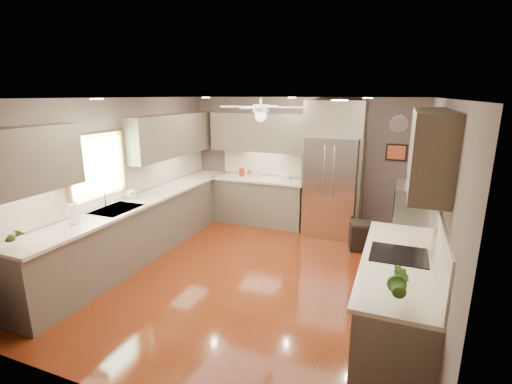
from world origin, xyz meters
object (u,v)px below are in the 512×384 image
Objects in this scene: canister_b at (250,173)px; bowl at (285,178)px; microwave at (416,202)px; refrigerator at (333,171)px; potted_plant_left at (14,236)px; canister_c at (259,173)px; stool at (362,236)px; canister_a at (242,172)px; soap_bottle at (132,193)px; potted_plant_right at (398,282)px; paper_towel at (73,214)px.

bowl is (0.73, 0.02, -0.04)m from canister_b.
bowl is 3.62m from microwave.
refrigerator reaches higher than microwave.
canister_c is at bearing 74.58° from potted_plant_left.
canister_b is 2.51m from stool.
canister_a is 1.24× the size of canister_b.
canister_c is (0.17, 0.02, 0.02)m from canister_b.
microwave is at bearing 20.19° from potted_plant_left.
soap_bottle is 2.88m from bowl.
bowl is (-2.13, 3.89, -0.15)m from potted_plant_right.
canister_b is 0.53× the size of potted_plant_left.
canister_b reaches higher than bowl.
canister_a is at bearing 66.70° from soap_bottle.
microwave reaches higher than potted_plant_right.
microwave is 2.56m from stool.
canister_a is 0.18m from canister_b.
stool is at bearing -42.06° from refrigerator.
soap_bottle reaches higher than stool.
potted_plant_left is 0.49× the size of microwave.
refrigerator is (-1.21, 3.81, 0.07)m from potted_plant_right.
potted_plant_right is 3.90m from paper_towel.
microwave reaches higher than stool.
microwave is at bearing -63.91° from refrigerator.
microwave is 2.03× the size of paper_towel.
potted_plant_left is 0.78× the size of potted_plant_right.
potted_plant_left is at bearing -105.42° from canister_c.
refrigerator is (2.66, 4.17, 0.11)m from potted_plant_left.
paper_towel is (-3.87, 0.43, -0.03)m from potted_plant_right.
refrigerator reaches higher than canister_a.
soap_bottle is (-1.11, -2.18, 0.02)m from canister_b.
canister_c is 1.49m from refrigerator.
canister_b is 0.73m from bowl.
bowl is (1.73, 4.25, -0.11)m from potted_plant_left.
potted_plant_left is 4.26m from microwave.
canister_a is 1.04× the size of canister_c.
paper_towel is at bearing -106.29° from canister_b.
potted_plant_right is at bearing -51.79° from canister_a.
potted_plant_left reaches higher than soap_bottle.
potted_plant_right is 1.17m from microwave.
canister_a is 2.37m from soap_bottle.
refrigerator is at bearing 51.77° from paper_towel.
potted_plant_left is at bearing -174.71° from potted_plant_right.
canister_a is 4.92m from potted_plant_right.
canister_a is 0.65× the size of paper_towel.
refrigerator is (0.93, -0.08, 0.22)m from bowl.
potted_plant_left is 3.88m from potted_plant_right.
stool is (2.30, -0.63, -0.77)m from canister_b.
refrigerator reaches higher than stool.
bowl is at bearing 63.33° from paper_towel.
canister_c is at bearing 135.25° from microwave.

